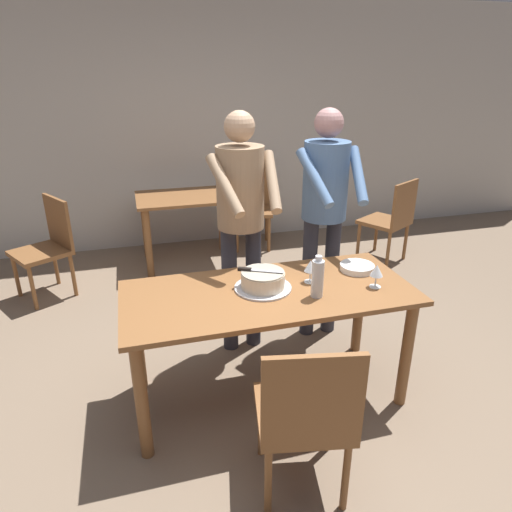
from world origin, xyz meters
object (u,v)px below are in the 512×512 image
at_px(person_cutting_cake, 241,210).
at_px(water_bottle, 318,278).
at_px(chair_near_side, 306,414).
at_px(background_table, 186,211).
at_px(wine_glass_near, 377,271).
at_px(background_chair_2, 48,244).
at_px(wine_glass_far, 311,267).
at_px(background_chair_1, 391,218).
at_px(cake_on_platter, 263,281).
at_px(background_chair_0, 252,204).
at_px(cake_knife, 251,270).
at_px(plate_stack, 357,267).
at_px(person_standing_beside, 325,202).
at_px(main_dining_table, 269,308).

bearing_deg(person_cutting_cake, water_bottle, -70.17).
bearing_deg(water_bottle, person_cutting_cake, 109.83).
height_order(chair_near_side, background_table, chair_near_side).
bearing_deg(wine_glass_near, background_chair_2, 136.29).
xyz_separation_m(wine_glass_far, background_chair_1, (1.62, 1.71, -0.36)).
distance_m(cake_on_platter, background_chair_0, 2.71).
bearing_deg(cake_on_platter, cake_knife, 153.08).
bearing_deg(background_chair_0, wine_glass_near, -89.77).
height_order(cake_on_platter, background_chair_0, background_chair_0).
xyz_separation_m(plate_stack, background_chair_1, (1.26, 1.63, -0.28)).
distance_m(person_standing_beside, background_chair_0, 2.12).
bearing_deg(cake_knife, background_chair_1, 40.23).
bearing_deg(person_cutting_cake, chair_near_side, -91.42).
xyz_separation_m(wine_glass_near, chair_near_side, (-0.68, -0.63, -0.36)).
distance_m(main_dining_table, wine_glass_far, 0.35).
xyz_separation_m(cake_knife, background_table, (-0.10, 2.24, -0.29)).
relative_size(plate_stack, person_cutting_cake, 0.13).
relative_size(wine_glass_near, water_bottle, 0.58).
distance_m(cake_knife, wine_glass_near, 0.74).
height_order(main_dining_table, person_cutting_cake, person_cutting_cake).
distance_m(person_standing_beside, background_table, 1.93).
xyz_separation_m(wine_glass_near, background_table, (-0.81, 2.43, -0.28)).
bearing_deg(cake_knife, background_table, 92.48).
bearing_deg(background_chair_0, cake_knife, -105.27).
bearing_deg(background_chair_2, cake_knife, -52.58).
height_order(main_dining_table, plate_stack, plate_stack).
bearing_deg(cake_on_platter, plate_stack, 7.71).
xyz_separation_m(main_dining_table, background_chair_0, (0.62, 2.65, -0.14)).
height_order(person_cutting_cake, background_table, person_cutting_cake).
xyz_separation_m(cake_on_platter, background_chair_1, (1.93, 1.72, -0.31)).
bearing_deg(person_standing_beside, background_chair_1, 41.22).
distance_m(cake_on_platter, chair_near_side, 0.85).
height_order(wine_glass_near, background_table, wine_glass_near).
bearing_deg(plate_stack, background_table, 110.64).
relative_size(wine_glass_near, chair_near_side, 0.16).
xyz_separation_m(plate_stack, background_chair_2, (-2.13, 1.78, -0.28)).
bearing_deg(background_chair_0, plate_stack, -89.55).
distance_m(cake_knife, background_table, 2.26).
xyz_separation_m(water_bottle, background_chair_1, (1.65, 1.89, -0.37)).
height_order(plate_stack, background_chair_1, background_chair_1).
distance_m(person_standing_beside, background_chair_2, 2.53).
bearing_deg(cake_knife, wine_glass_near, -15.01).
bearing_deg(wine_glass_far, background_chair_2, 133.61).
relative_size(cake_knife, background_chair_0, 0.28).
bearing_deg(background_chair_2, person_standing_beside, -31.43).
xyz_separation_m(background_chair_1, background_chair_2, (-3.39, 0.15, 0.00)).
xyz_separation_m(water_bottle, background_table, (-0.43, 2.45, -0.29)).
xyz_separation_m(cake_knife, background_chair_2, (-1.41, 1.84, -0.37)).
bearing_deg(person_standing_beside, wine_glass_far, -119.92).
relative_size(wine_glass_near, person_cutting_cake, 0.08).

